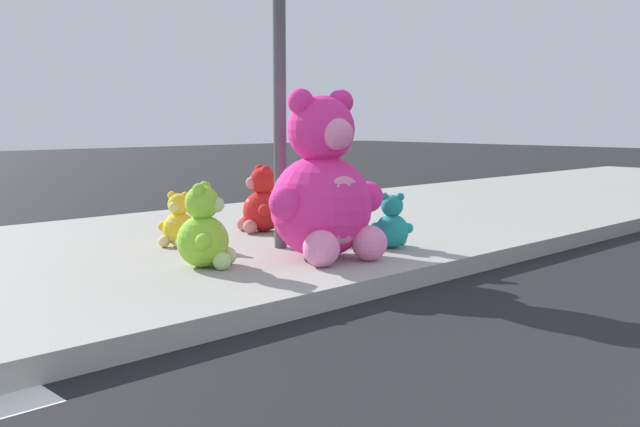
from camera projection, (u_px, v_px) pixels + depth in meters
The scene contains 8 objects.
sidewalk at pixel (131, 259), 6.18m from camera, with size 28.00×4.40×0.15m, color #9E9B93.
sign_pole at pixel (279, 49), 6.08m from camera, with size 0.56×0.11×3.20m.
plush_pink_large at pixel (324, 191), 5.77m from camera, with size 1.03×0.94×1.35m.
plush_yellow at pixel (178, 224), 6.36m from camera, with size 0.35×0.34×0.48m.
plush_red at pixel (261, 205), 7.17m from camera, with size 0.47×0.49×0.66m.
plush_teal at pixel (392, 226), 6.27m from camera, with size 0.35×0.34×0.48m.
plush_lime at pixel (205, 233), 5.43m from camera, with size 0.46×0.46×0.64m.
plush_tan at pixel (315, 208), 6.75m from camera, with size 0.49×0.51×0.71m.
Camera 1 is at (-3.07, -0.30, 1.25)m, focal length 40.63 mm.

